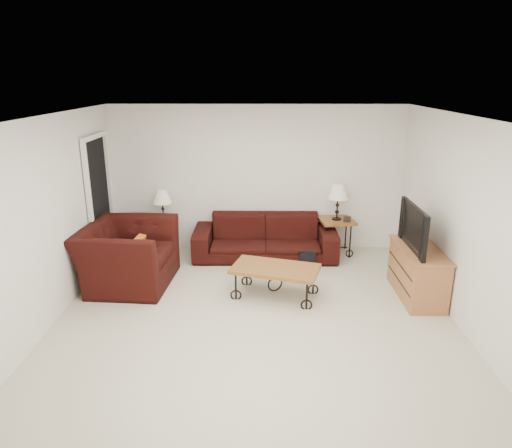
{
  "coord_description": "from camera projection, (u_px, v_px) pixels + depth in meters",
  "views": [
    {
      "loc": [
        0.07,
        -5.35,
        2.93
      ],
      "look_at": [
        0.0,
        0.7,
        1.0
      ],
      "focal_mm": 32.53,
      "sensor_mm": 36.0,
      "label": 1
    }
  ],
  "objects": [
    {
      "name": "backpack",
      "position": [
        307.0,
        251.0,
        7.48
      ],
      "size": [
        0.44,
        0.38,
        0.5
      ],
      "primitive_type": "ellipsoid",
      "rotation": [
        0.0,
        0.0,
        -0.24
      ],
      "color": "black",
      "rests_on": "ground"
    },
    {
      "name": "lamp_left",
      "position": [
        163.0,
        206.0,
        7.85
      ],
      "size": [
        0.36,
        0.36,
        0.56
      ],
      "primitive_type": null,
      "rotation": [
        0.0,
        0.0,
        0.15
      ],
      "color": "black",
      "rests_on": "side_table_left"
    },
    {
      "name": "side_table_left",
      "position": [
        165.0,
        237.0,
        8.02
      ],
      "size": [
        0.58,
        0.58,
        0.56
      ],
      "primitive_type": "cube",
      "rotation": [
        0.0,
        0.0,
        0.15
      ],
      "color": "brown",
      "rests_on": "ground"
    },
    {
      "name": "ground",
      "position": [
        255.0,
        314.0,
        5.99
      ],
      "size": [
        5.0,
        5.0,
        0.0
      ],
      "primitive_type": "plane",
      "color": "beige",
      "rests_on": "ground"
    },
    {
      "name": "wall_back",
      "position": [
        257.0,
        179.0,
        7.99
      ],
      "size": [
        5.0,
        0.02,
        2.5
      ],
      "primitive_type": "cube",
      "color": "white",
      "rests_on": "ground"
    },
    {
      "name": "lamp_right",
      "position": [
        338.0,
        202.0,
        7.79
      ],
      "size": [
        0.39,
        0.39,
        0.61
      ],
      "primitive_type": null,
      "rotation": [
        0.0,
        0.0,
        0.14
      ],
      "color": "black",
      "rests_on": "side_table_right"
    },
    {
      "name": "tv_stand",
      "position": [
        417.0,
        272.0,
        6.39
      ],
      "size": [
        0.49,
        1.17,
        0.7
      ],
      "primitive_type": "cube",
      "color": "#BC7345",
      "rests_on": "ground"
    },
    {
      "name": "sofa",
      "position": [
        265.0,
        237.0,
        7.81
      ],
      "size": [
        2.39,
        0.93,
        0.7
      ],
      "primitive_type": "imported",
      "color": "black",
      "rests_on": "ground"
    },
    {
      "name": "wall_left",
      "position": [
        50.0,
        221.0,
        5.64
      ],
      "size": [
        0.02,
        5.0,
        2.5
      ],
      "primitive_type": "cube",
      "color": "white",
      "rests_on": "ground"
    },
    {
      "name": "photo_frame_right",
      "position": [
        347.0,
        219.0,
        7.72
      ],
      "size": [
        0.12,
        0.02,
        0.1
      ],
      "primitive_type": "cube",
      "rotation": [
        0.0,
        0.0,
        -0.07
      ],
      "color": "black",
      "rests_on": "side_table_right"
    },
    {
      "name": "wall_right",
      "position": [
        463.0,
        223.0,
        5.58
      ],
      "size": [
        0.02,
        5.0,
        2.5
      ],
      "primitive_type": "cube",
      "color": "white",
      "rests_on": "ground"
    },
    {
      "name": "television",
      "position": [
        421.0,
        228.0,
        6.19
      ],
      "size": [
        0.14,
        1.05,
        0.6
      ],
      "primitive_type": "imported",
      "rotation": [
        0.0,
        0.0,
        -1.57
      ],
      "color": "black",
      "rests_on": "tv_stand"
    },
    {
      "name": "ceiling",
      "position": [
        255.0,
        116.0,
        5.23
      ],
      "size": [
        5.0,
        5.0,
        0.0
      ],
      "primitive_type": "plane",
      "color": "white",
      "rests_on": "wall_back"
    },
    {
      "name": "wall_front",
      "position": [
        250.0,
        329.0,
        3.23
      ],
      "size": [
        5.0,
        0.02,
        2.5
      ],
      "primitive_type": "cube",
      "color": "white",
      "rests_on": "ground"
    },
    {
      "name": "armchair",
      "position": [
        128.0,
        255.0,
        6.75
      ],
      "size": [
        1.3,
        1.46,
        0.9
      ],
      "primitive_type": "imported",
      "rotation": [
        0.0,
        0.0,
        1.5
      ],
      "color": "black",
      "rests_on": "ground"
    },
    {
      "name": "doorway",
      "position": [
        100.0,
        204.0,
        7.28
      ],
      "size": [
        0.08,
        0.94,
        2.04
      ],
      "primitive_type": "cube",
      "color": "black",
      "rests_on": "ground"
    },
    {
      "name": "throw_pillow",
      "position": [
        137.0,
        252.0,
        6.68
      ],
      "size": [
        0.14,
        0.41,
        0.41
      ],
      "primitive_type": "cube",
      "rotation": [
        0.0,
        0.0,
        1.5
      ],
      "color": "#C46719",
      "rests_on": "armchair"
    },
    {
      "name": "coffee_table",
      "position": [
        275.0,
        282.0,
        6.41
      ],
      "size": [
        1.3,
        0.94,
        0.44
      ],
      "primitive_type": "cube",
      "rotation": [
        0.0,
        0.0,
        -0.28
      ],
      "color": "brown",
      "rests_on": "ground"
    },
    {
      "name": "photo_frame_left",
      "position": [
        153.0,
        222.0,
        7.78
      ],
      "size": [
        0.11,
        0.05,
        0.09
      ],
      "primitive_type": "cube",
      "rotation": [
        0.0,
        0.0,
        0.32
      ],
      "color": "black",
      "rests_on": "side_table_left"
    },
    {
      "name": "side_table_right",
      "position": [
        336.0,
        236.0,
        7.98
      ],
      "size": [
        0.63,
        0.63,
        0.61
      ],
      "primitive_type": "cube",
      "rotation": [
        0.0,
        0.0,
        0.14
      ],
      "color": "brown",
      "rests_on": "ground"
    }
  ]
}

